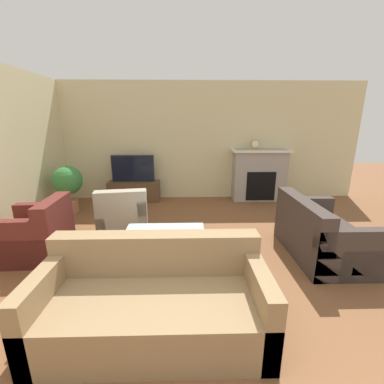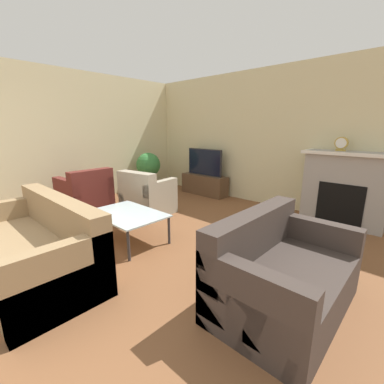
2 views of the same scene
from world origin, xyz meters
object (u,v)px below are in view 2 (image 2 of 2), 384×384
tv (205,162)px  couch_loveseat (281,275)px  couch_sectional (35,249)px  armchair_accent (147,198)px  potted_plant (148,167)px  mantel_clock (341,144)px  coffee_table (127,215)px  armchair_by_window (86,195)px

tv → couch_loveseat: size_ratio=0.70×
couch_sectional → armchair_accent: same height
couch_sectional → armchair_accent: bearing=109.8°
potted_plant → tv: bearing=32.4°
couch_loveseat → potted_plant: bearing=66.5°
couch_sectional → mantel_clock: (1.88, 3.96, 1.02)m
coffee_table → mantel_clock: size_ratio=4.80×
couch_sectional → coffee_table: (-0.00, 1.16, 0.09)m
tv → armchair_accent: size_ratio=1.11×
potted_plant → armchair_by_window: bearing=-79.9°
couch_loveseat → armchair_by_window: size_ratio=1.63×
tv → armchair_accent: tv is taller
tv → armchair_by_window: tv is taller
potted_plant → mantel_clock: (3.98, 0.80, 0.70)m
couch_sectional → potted_plant: bearing=123.6°
mantel_clock → couch_sectional: bearing=-115.4°
coffee_table → armchair_accent: bearing=129.4°
couch_loveseat → coffee_table: (-2.16, -0.15, 0.09)m
potted_plant → mantel_clock: bearing=11.3°
tv → coffee_table: bearing=-71.5°
couch_sectional → coffee_table: size_ratio=1.83×
couch_sectional → coffee_table: bearing=90.0°
mantel_clock → coffee_table: bearing=-123.9°
couch_sectional → couch_loveseat: size_ratio=1.41×
armchair_accent → potted_plant: size_ratio=0.89×
armchair_by_window → coffee_table: size_ratio=0.79×
armchair_by_window → potted_plant: 1.82m
couch_sectional → couch_loveseat: (2.16, 1.31, 0.00)m
coffee_table → potted_plant: bearing=136.4°
tv → couch_sectional: size_ratio=0.50×
couch_sectional → tv: bearing=103.3°
armchair_by_window → armchair_accent: bearing=120.0°
armchair_by_window → potted_plant: (-0.31, 1.76, 0.31)m
coffee_table → mantel_clock: bearing=56.1°
tv → mantel_clock: (2.80, 0.05, 0.54)m
armchair_accent → coffee_table: (0.74, -0.91, 0.08)m
armchair_accent → potted_plant: bearing=-47.1°
armchair_accent → couch_loveseat: bearing=157.2°
tv → couch_sectional: bearing=-76.7°
couch_loveseat → armchair_by_window: (-3.94, 0.09, 0.01)m
couch_loveseat → mantel_clock: size_ratio=6.21×
couch_loveseat → tv: bearing=49.8°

